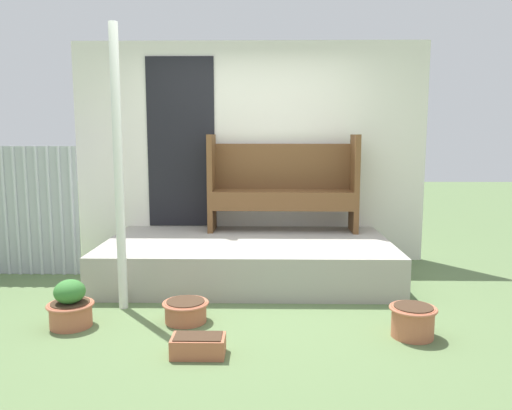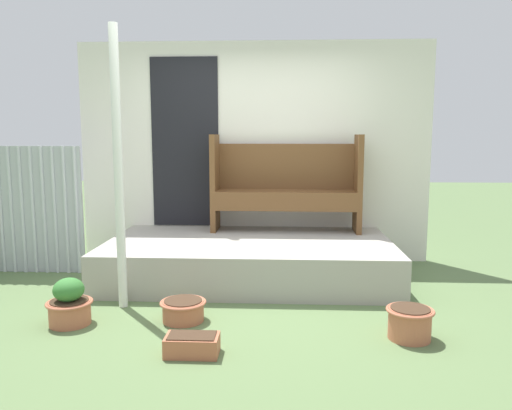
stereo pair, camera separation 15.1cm
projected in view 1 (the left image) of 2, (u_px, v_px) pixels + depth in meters
The scene contains 9 objects.
ground_plane at pixel (245, 304), 4.51m from camera, with size 24.00×24.00×0.00m, color #5B7547.
porch_slab at pixel (247, 259), 5.29m from camera, with size 2.97×1.63×0.41m.
house_wall at pixel (247, 152), 5.97m from camera, with size 4.17×0.08×2.60m.
support_post at pixel (118, 170), 4.24m from camera, with size 0.08×0.08×2.43m.
bench at pixel (283, 182), 5.74m from camera, with size 1.70×0.43×1.11m.
flower_pot_left at pixel (70, 306), 3.95m from camera, with size 0.37×0.37×0.38m.
flower_pot_middle at pixel (186, 310), 4.06m from camera, with size 0.38×0.38×0.18m.
flower_pot_right at pixel (413, 320), 3.75m from camera, with size 0.36×0.36×0.24m.
planter_box_rect at pixel (198, 346), 3.44m from camera, with size 0.37×0.21×0.14m.
Camera 1 is at (0.18, -4.34, 1.51)m, focal length 35.00 mm.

